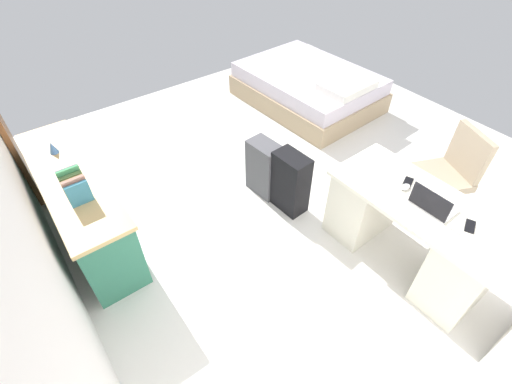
% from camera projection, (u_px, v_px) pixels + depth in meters
% --- Properties ---
extents(ground_plane, '(5.78, 5.78, 0.00)m').
position_uv_depth(ground_plane, '(292.00, 186.00, 4.10)').
color(ground_plane, silver).
extents(desk, '(1.45, 0.69, 0.74)m').
position_uv_depth(desk, '(410.00, 230.00, 3.12)').
color(desk, silver).
rests_on(desk, ground_plane).
extents(office_chair, '(0.60, 0.60, 0.94)m').
position_uv_depth(office_chair, '(444.00, 180.00, 3.54)').
color(office_chair, black).
rests_on(office_chair, ground_plane).
extents(credenza, '(1.80, 0.48, 0.73)m').
position_uv_depth(credenza, '(82.00, 205.00, 3.36)').
color(credenza, '#2D7056').
rests_on(credenza, ground_plane).
extents(bed, '(1.97, 1.50, 0.58)m').
position_uv_depth(bed, '(308.00, 87.00, 5.26)').
color(bed, tan).
rests_on(bed, ground_plane).
extents(suitcase_black, '(0.37, 0.24, 0.65)m').
position_uv_depth(suitcase_black, '(290.00, 183.00, 3.65)').
color(suitcase_black, black).
rests_on(suitcase_black, ground_plane).
extents(suitcase_spare_grey, '(0.38, 0.25, 0.61)m').
position_uv_depth(suitcase_spare_grey, '(264.00, 168.00, 3.85)').
color(suitcase_spare_grey, '#4C4C51').
rests_on(suitcase_spare_grey, ground_plane).
extents(laptop, '(0.31, 0.23, 0.21)m').
position_uv_depth(laptop, '(432.00, 204.00, 2.78)').
color(laptop, '#B7B7BC').
rests_on(laptop, desk).
extents(computer_mouse, '(0.06, 0.10, 0.03)m').
position_uv_depth(computer_mouse, '(405.00, 187.00, 2.97)').
color(computer_mouse, white).
rests_on(computer_mouse, desk).
extents(cell_phone_near_laptop, '(0.11, 0.15, 0.01)m').
position_uv_depth(cell_phone_near_laptop, '(470.00, 226.00, 2.68)').
color(cell_phone_near_laptop, black).
rests_on(cell_phone_near_laptop, desk).
extents(cell_phone_by_mouse, '(0.11, 0.15, 0.01)m').
position_uv_depth(cell_phone_by_mouse, '(408.00, 182.00, 3.03)').
color(cell_phone_by_mouse, black).
rests_on(cell_phone_by_mouse, desk).
extents(book_row, '(0.23, 0.17, 0.24)m').
position_uv_depth(book_row, '(75.00, 186.00, 2.86)').
color(book_row, teal).
rests_on(book_row, credenza).
extents(figurine_small, '(0.08, 0.08, 0.11)m').
position_uv_depth(figurine_small, '(52.00, 148.00, 3.30)').
color(figurine_small, '#4C7FBF').
rests_on(figurine_small, credenza).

